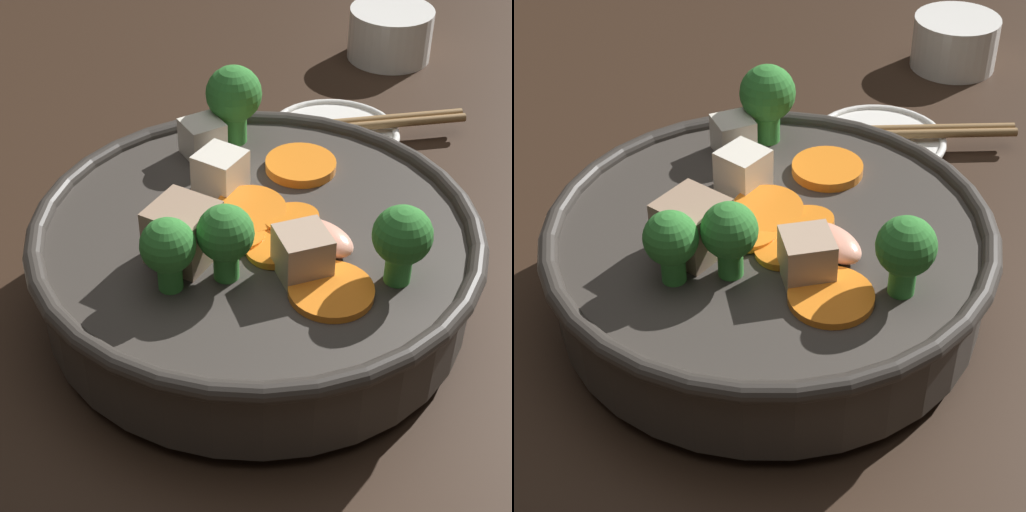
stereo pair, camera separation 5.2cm
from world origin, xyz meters
The scene contains 5 objects.
ground_plane centered at (0.00, 0.00, 0.00)m, with size 3.00×3.00×0.00m, color black.
stirfry_bowl centered at (0.00, 0.00, 0.04)m, with size 0.27×0.27×0.12m.
side_saucer centered at (-0.18, 0.11, 0.01)m, with size 0.11×0.11×0.01m.
tea_cup centered at (-0.32, 0.20, 0.02)m, with size 0.08×0.08×0.05m.
chopsticks_pair centered at (-0.18, 0.11, 0.02)m, with size 0.03×0.22×0.01m.
Camera 1 is at (0.40, -0.09, 0.37)m, focal length 60.00 mm.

